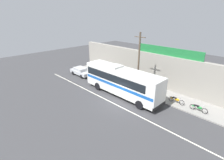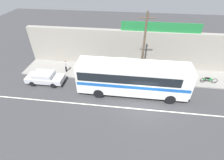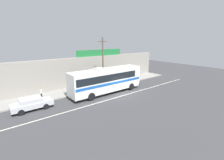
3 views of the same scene
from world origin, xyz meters
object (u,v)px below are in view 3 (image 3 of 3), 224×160
(motorcycle_blue, at_px, (125,79))
(pedestrian_far_left, at_px, (41,92))
(pedestrian_by_curb, at_px, (105,78))
(intercity_bus, at_px, (106,79))
(parked_car, at_px, (32,103))
(motorcycle_orange, at_px, (135,77))
(utility_pole, at_px, (103,62))

(motorcycle_blue, height_order, pedestrian_far_left, pedestrian_far_left)
(motorcycle_blue, height_order, pedestrian_by_curb, pedestrian_by_curb)
(intercity_bus, bearing_deg, pedestrian_by_curb, 57.18)
(parked_car, bearing_deg, motorcycle_blue, 7.71)
(parked_car, distance_m, pedestrian_by_curb, 13.04)
(intercity_bus, xyz_separation_m, parked_car, (-9.88, 0.60, -1.33))
(parked_car, relative_size, pedestrian_by_curb, 2.53)
(parked_car, distance_m, motorcycle_orange, 18.80)
(utility_pole, bearing_deg, parked_car, -171.48)
(parked_car, bearing_deg, pedestrian_far_left, 55.38)
(parked_car, xyz_separation_m, utility_pole, (10.85, 1.63, 3.44))
(intercity_bus, height_order, pedestrian_far_left, intercity_bus)
(pedestrian_by_curb, bearing_deg, utility_pole, -131.67)
(motorcycle_blue, xyz_separation_m, motorcycle_orange, (2.51, -0.03, 0.00))
(intercity_bus, height_order, motorcycle_blue, intercity_bus)
(parked_car, bearing_deg, utility_pole, 8.52)
(motorcycle_orange, distance_m, pedestrian_far_left, 17.04)
(motorcycle_blue, relative_size, motorcycle_orange, 1.03)
(parked_car, bearing_deg, motorcycle_orange, 6.58)
(motorcycle_orange, height_order, pedestrian_by_curb, pedestrian_by_curb)
(motorcycle_blue, bearing_deg, pedestrian_by_curb, 159.63)
(utility_pole, distance_m, motorcycle_blue, 6.44)
(pedestrian_far_left, bearing_deg, parked_car, -124.62)
(utility_pole, bearing_deg, pedestrian_by_curb, 48.33)
(intercity_bus, height_order, motorcycle_orange, intercity_bus)
(utility_pole, xyz_separation_m, motorcycle_blue, (5.31, 0.56, -3.61))
(motorcycle_blue, height_order, motorcycle_orange, same)
(utility_pole, distance_m, motorcycle_orange, 8.63)
(parked_car, relative_size, motorcycle_orange, 2.27)
(utility_pole, relative_size, motorcycle_blue, 4.03)
(pedestrian_by_curb, bearing_deg, intercity_bus, -122.82)
(pedestrian_by_curb, bearing_deg, motorcycle_blue, -20.37)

